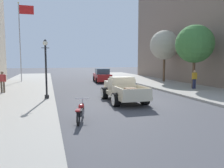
{
  "coord_description": "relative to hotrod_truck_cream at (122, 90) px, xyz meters",
  "views": [
    {
      "loc": [
        -4.87,
        -13.41,
        2.64
      ],
      "look_at": [
        -0.62,
        1.61,
        1.0
      ],
      "focal_mm": 36.11,
      "sensor_mm": 36.0,
      "label": 1
    }
  ],
  "objects": [
    {
      "name": "street_lamp_near",
      "position": [
        -4.71,
        1.47,
        1.63
      ],
      "size": [
        0.5,
        0.32,
        3.85
      ],
      "color": "black",
      "rests_on": "sidewalk_left"
    },
    {
      "name": "sidewalk_left",
      "position": [
        -6.95,
        -0.36,
        -0.68
      ],
      "size": [
        5.5,
        64.0,
        0.15
      ],
      "primitive_type": "cube",
      "color": "#9E998E",
      "rests_on": "ground"
    },
    {
      "name": "car_background_red",
      "position": [
        1.73,
        12.98,
        0.01
      ],
      "size": [
        2.11,
        4.42,
        1.65
      ],
      "color": "#AD1E1E",
      "rests_on": "ground"
    },
    {
      "name": "street_tree_second",
      "position": [
        8.55,
        10.09,
        3.66
      ],
      "size": [
        3.39,
        3.39,
        5.97
      ],
      "color": "brown",
      "rests_on": "sidewalk_right"
    },
    {
      "name": "hotrod_truck_cream",
      "position": [
        0.0,
        0.0,
        0.0
      ],
      "size": [
        2.22,
        4.96,
        1.58
      ],
      "color": "beige",
      "rests_on": "ground"
    },
    {
      "name": "ground_plane",
      "position": [
        0.3,
        -0.36,
        -0.75
      ],
      "size": [
        140.0,
        140.0,
        0.0
      ],
      "primitive_type": "plane",
      "color": "#47474C"
    },
    {
      "name": "sidewalk_right",
      "position": [
        7.55,
        -0.36,
        -0.68
      ],
      "size": [
        5.5,
        64.0,
        0.15
      ],
      "primitive_type": "cube",
      "color": "#9E998E",
      "rests_on": "ground"
    },
    {
      "name": "pedestrian_sidewalk_left",
      "position": [
        -8.01,
        5.22,
        0.33
      ],
      "size": [
        0.53,
        0.22,
        1.65
      ],
      "color": "brown",
      "rests_on": "sidewalk_left"
    },
    {
      "name": "street_tree_nearest",
      "position": [
        8.07,
        3.79,
        3.34
      ],
      "size": [
        3.38,
        3.38,
        5.64
      ],
      "color": "brown",
      "rests_on": "sidewalk_right"
    },
    {
      "name": "motorcycle_parked",
      "position": [
        -3.27,
        -4.19,
        -0.31
      ],
      "size": [
        0.78,
        2.06,
        0.93
      ],
      "color": "black",
      "rests_on": "ground"
    },
    {
      "name": "pedestrian_sidewalk_right",
      "position": [
        7.79,
        3.24,
        0.33
      ],
      "size": [
        0.53,
        0.22,
        1.65
      ],
      "color": "#232847",
      "rests_on": "sidewalk_right"
    },
    {
      "name": "flagpole",
      "position": [
        -7.44,
        14.83,
        5.02
      ],
      "size": [
        1.74,
        0.16,
        9.16
      ],
      "color": "#B2B2B7",
      "rests_on": "sidewalk_left"
    }
  ]
}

